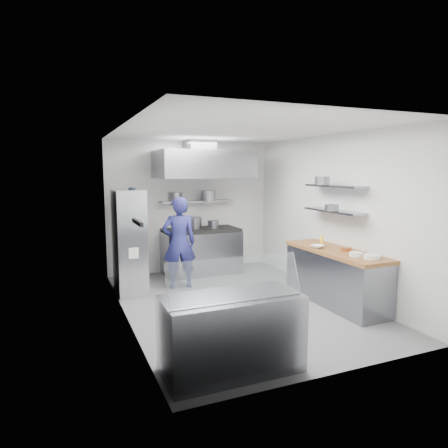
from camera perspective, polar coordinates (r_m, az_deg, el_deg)
name	(u,v)px	position (r m, az deg, el deg)	size (l,w,h in m)	color
floor	(238,303)	(6.72, 2.01, -11.26)	(5.00, 5.00, 0.00)	slate
ceiling	(239,130)	(6.39, 2.13, 13.23)	(5.00, 5.00, 0.00)	silver
wall_back	(190,206)	(8.73, -4.82, 2.52)	(3.60, 0.02, 2.80)	white
wall_front	(340,247)	(4.29, 16.18, -3.13)	(3.60, 0.02, 2.80)	white
wall_left	(124,225)	(5.89, -14.05, -0.18)	(5.00, 0.02, 2.80)	white
wall_right	(330,215)	(7.34, 14.94, 1.31)	(5.00, 0.02, 2.80)	white
gas_range	(201,252)	(8.52, -3.27, -4.05)	(1.60, 0.80, 0.90)	gray
cooktop	(201,230)	(8.44, -3.30, -0.86)	(1.57, 0.78, 0.06)	black
stock_pot_left	(184,223)	(8.63, -5.68, 0.17)	(0.26, 0.26, 0.20)	slate
stock_pot_mid	(194,223)	(8.48, -4.29, 0.19)	(0.32, 0.32, 0.24)	slate
stock_pot_right	(213,224)	(8.51, -1.55, -0.03)	(0.23, 0.23, 0.16)	slate
over_range_shelf	(197,201)	(8.60, -3.86, 3.25)	(1.60, 0.30, 0.04)	gray
shelf_pot_a	(176,197)	(8.49, -6.87, 3.90)	(0.25, 0.25, 0.18)	slate
shelf_pot_b	(208,196)	(8.43, -2.26, 4.06)	(0.30, 0.30, 0.22)	slate
extractor_hood	(203,164)	(8.18, -2.96, 8.50)	(1.90, 1.15, 0.55)	gray
hood_duct	(200,146)	(8.41, -3.51, 11.07)	(0.55, 0.55, 0.24)	slate
red_firebox	(133,208)	(8.37, -12.87, 2.27)	(0.22, 0.10, 0.26)	red
chef	(179,243)	(7.44, -6.42, -2.66)	(0.62, 0.41, 1.70)	navy
wire_rack	(129,241)	(7.30, -13.41, -2.44)	(0.50, 0.90, 1.85)	silver
rack_bin_a	(133,252)	(6.98, -12.91, -3.93)	(0.17, 0.21, 0.19)	white
rack_bin_b	(128,220)	(7.31, -13.59, 0.54)	(0.16, 0.20, 0.18)	yellow
rack_jar	(132,193)	(7.04, -13.01, 4.38)	(0.12, 0.12, 0.18)	black
knife_strip	(138,222)	(5.00, -12.25, 0.24)	(0.04, 0.55, 0.05)	black
prep_counter_base	(335,278)	(6.86, 15.60, -7.49)	(0.62, 2.00, 0.84)	gray
prep_counter_top	(336,252)	(6.76, 15.73, -3.81)	(0.65, 2.04, 0.06)	brown
plate_stack_a	(372,257)	(6.22, 20.38, -4.42)	(0.24, 0.24, 0.06)	white
plate_stack_b	(356,254)	(6.33, 18.36, -4.12)	(0.20, 0.20, 0.06)	white
copper_pan	(347,249)	(6.70, 17.10, -3.43)	(0.17, 0.17, 0.06)	#B36232
squeeze_bottle	(322,241)	(6.96, 13.80, -2.40)	(0.06, 0.06, 0.18)	yellow
mixing_bowl	(317,246)	(6.81, 13.17, -3.15)	(0.21, 0.21, 0.05)	white
wall_shelf_lower	(334,211)	(7.00, 15.43, 1.81)	(0.30, 1.30, 0.04)	gray
wall_shelf_upper	(335,186)	(6.97, 15.55, 5.25)	(0.30, 1.30, 0.04)	gray
shelf_pot_c	(332,208)	(6.81, 15.15, 2.26)	(0.23, 0.23, 0.10)	slate
shelf_pot_d	(322,181)	(6.95, 13.87, 6.04)	(0.25, 0.25, 0.14)	slate
display_case	(231,334)	(4.48, 1.04, -15.39)	(1.50, 0.70, 0.85)	gray
display_glass	(236,279)	(4.17, 1.74, -7.80)	(1.47, 0.02, 0.45)	silver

